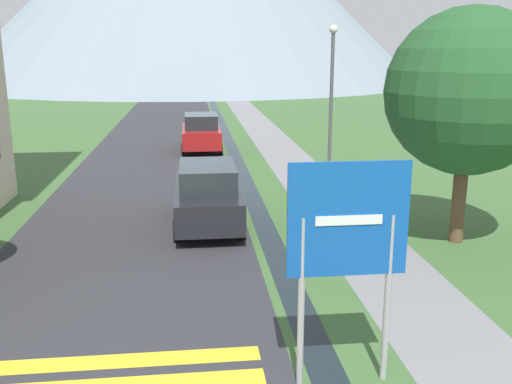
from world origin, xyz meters
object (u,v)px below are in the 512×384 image
(parked_car_far, at_px, (201,132))
(tree_by_path, at_px, (469,92))
(road_sign, at_px, (347,241))
(streetlamp, at_px, (331,98))
(parked_car_near, at_px, (208,195))

(parked_car_far, distance_m, tree_by_path, 16.07)
(road_sign, bearing_deg, parked_car_far, 94.75)
(road_sign, xyz_separation_m, parked_car_far, (-1.70, 20.48, -1.36))
(parked_car_far, xyz_separation_m, streetlamp, (4.19, -9.26, 2.42))
(parked_car_far, bearing_deg, road_sign, -85.25)
(parked_car_far, bearing_deg, tree_by_path, -66.20)
(parked_car_far, bearing_deg, streetlamp, -65.67)
(parked_car_near, height_order, tree_by_path, tree_by_path)
(parked_car_near, relative_size, tree_by_path, 0.72)
(streetlamp, xyz_separation_m, tree_by_path, (2.18, -5.19, 0.57))
(road_sign, height_order, parked_car_far, road_sign)
(parked_car_near, xyz_separation_m, streetlamp, (4.26, 3.07, 2.42))
(road_sign, distance_m, streetlamp, 11.54)
(road_sign, xyz_separation_m, streetlamp, (2.49, 11.22, 1.06))
(parked_car_far, bearing_deg, parked_car_near, -90.34)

